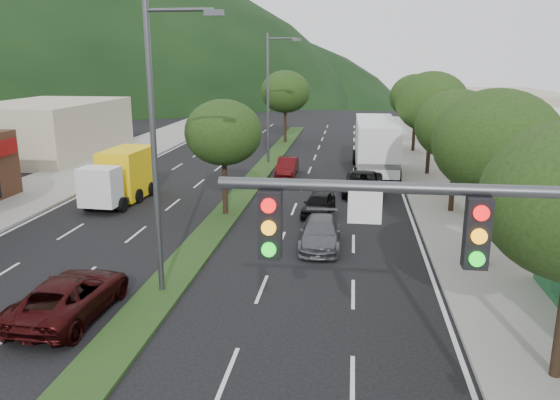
# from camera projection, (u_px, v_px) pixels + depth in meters

# --- Properties ---
(sidewalk_right) EXTENTS (5.00, 90.00, 0.15)m
(sidewalk_right) POSITION_uv_depth(u_px,v_px,m) (445.00, 191.00, 34.27)
(sidewalk_right) COLOR gray
(sidewalk_right) RESTS_ON ground
(sidewalk_left) EXTENTS (6.00, 90.00, 0.15)m
(sidewalk_left) POSITION_uv_depth(u_px,v_px,m) (64.00, 179.00, 37.52)
(sidewalk_left) COLOR gray
(sidewalk_left) RESTS_ON ground
(median) EXTENTS (1.60, 56.00, 0.12)m
(median) POSITION_uv_depth(u_px,v_px,m) (258.00, 176.00, 38.75)
(median) COLOR #1D3915
(median) RESTS_ON ground
(traffic_signal) EXTENTS (6.12, 0.40, 7.00)m
(traffic_signal) POSITION_uv_depth(u_px,v_px,m) (513.00, 300.00, 8.10)
(traffic_signal) COLOR #47494C
(traffic_signal) RESTS_ON ground
(bldg_left_far) EXTENTS (9.00, 14.00, 4.60)m
(bldg_left_far) POSITION_uv_depth(u_px,v_px,m) (49.00, 129.00, 46.36)
(bldg_left_far) COLOR #AFA78B
(bldg_left_far) RESTS_ON ground
(bldg_right_far) EXTENTS (10.00, 16.00, 5.20)m
(bldg_right_far) POSITION_uv_depth(u_px,v_px,m) (492.00, 120.00, 50.97)
(bldg_right_far) COLOR #AFA78B
(bldg_right_far) RESTS_ON ground
(tree_r_b) EXTENTS (4.80, 4.80, 6.94)m
(tree_r_b) POSITION_uv_depth(u_px,v_px,m) (496.00, 143.00, 20.61)
(tree_r_b) COLOR black
(tree_r_b) RESTS_ON sidewalk_right
(tree_r_c) EXTENTS (4.40, 4.40, 6.48)m
(tree_r_c) POSITION_uv_depth(u_px,v_px,m) (457.00, 126.00, 28.36)
(tree_r_c) COLOR black
(tree_r_c) RESTS_ON sidewalk_right
(tree_r_d) EXTENTS (5.00, 5.00, 7.17)m
(tree_r_d) POSITION_uv_depth(u_px,v_px,m) (432.00, 102.00, 37.85)
(tree_r_d) COLOR black
(tree_r_d) RESTS_ON sidewalk_right
(tree_r_e) EXTENTS (4.60, 4.60, 6.71)m
(tree_r_e) POSITION_uv_depth(u_px,v_px,m) (416.00, 97.00, 47.51)
(tree_r_e) COLOR black
(tree_r_e) RESTS_ON sidewalk_right
(tree_med_near) EXTENTS (4.00, 4.00, 6.02)m
(tree_med_near) POSITION_uv_depth(u_px,v_px,m) (223.00, 133.00, 28.05)
(tree_med_near) COLOR black
(tree_med_near) RESTS_ON median
(tree_med_far) EXTENTS (4.80, 4.80, 6.94)m
(tree_med_far) POSITION_uv_depth(u_px,v_px,m) (285.00, 92.00, 52.85)
(tree_med_far) COLOR black
(tree_med_far) RESTS_ON median
(streetlight_near) EXTENTS (2.60, 0.25, 10.00)m
(streetlight_near) POSITION_uv_depth(u_px,v_px,m) (159.00, 137.00, 18.14)
(streetlight_near) COLOR #47494C
(streetlight_near) RESTS_ON ground
(streetlight_mid) EXTENTS (2.60, 0.25, 10.00)m
(streetlight_mid) POSITION_uv_depth(u_px,v_px,m) (270.00, 92.00, 42.13)
(streetlight_mid) COLOR #47494C
(streetlight_mid) RESTS_ON ground
(suv_maroon) EXTENTS (2.44, 5.05, 1.39)m
(suv_maroon) POSITION_uv_depth(u_px,v_px,m) (70.00, 296.00, 17.61)
(suv_maroon) COLOR black
(suv_maroon) RESTS_ON ground
(car_queue_a) EXTENTS (1.89, 3.72, 1.21)m
(car_queue_a) POSITION_uv_depth(u_px,v_px,m) (319.00, 204.00, 29.05)
(car_queue_a) COLOR black
(car_queue_a) RESTS_ON ground
(car_queue_b) EXTENTS (1.83, 4.35, 1.26)m
(car_queue_b) POSITION_uv_depth(u_px,v_px,m) (320.00, 233.00, 24.20)
(car_queue_b) COLOR #56565B
(car_queue_b) RESTS_ON ground
(car_queue_c) EXTENTS (1.34, 3.83, 1.26)m
(car_queue_c) POSITION_uv_depth(u_px,v_px,m) (287.00, 167.00, 39.01)
(car_queue_c) COLOR #450B0D
(car_queue_c) RESTS_ON ground
(car_queue_d) EXTENTS (2.67, 5.09, 1.37)m
(car_queue_d) POSITION_uv_depth(u_px,v_px,m) (363.00, 183.00, 33.52)
(car_queue_d) COLOR black
(car_queue_d) RESTS_ON ground
(box_truck) EXTENTS (2.60, 6.12, 2.97)m
(box_truck) POSITION_uv_depth(u_px,v_px,m) (122.00, 177.00, 31.79)
(box_truck) COLOR white
(box_truck) RESTS_ON ground
(motorhome) EXTENTS (3.25, 9.97, 3.81)m
(motorhome) POSITION_uv_depth(u_px,v_px,m) (376.00, 145.00, 39.87)
(motorhome) COLOR white
(motorhome) RESTS_ON ground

